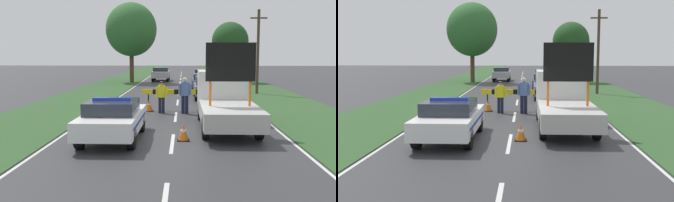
{
  "view_description": "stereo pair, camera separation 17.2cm",
  "coord_description": "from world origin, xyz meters",
  "views": [
    {
      "loc": [
        0.37,
        -13.87,
        2.97
      ],
      "look_at": [
        -0.25,
        1.47,
        1.1
      ],
      "focal_mm": 42.0,
      "sensor_mm": 36.0,
      "label": 1
    },
    {
      "loc": [
        0.55,
        -13.86,
        2.97
      ],
      "look_at": [
        -0.25,
        1.47,
        1.1
      ],
      "focal_mm": 42.0,
      "sensor_mm": 36.0,
      "label": 2
    }
  ],
  "objects": [
    {
      "name": "traffic_cone_centre_front",
      "position": [
        0.37,
        -0.67,
        0.29
      ],
      "size": [
        0.42,
        0.42,
        0.58
      ],
      "color": "black",
      "rests_on": "ground"
    },
    {
      "name": "utility_pole",
      "position": [
        5.72,
        15.01,
        3.16
      ],
      "size": [
        1.2,
        0.2,
        6.08
      ],
      "color": "#473828",
      "rests_on": "ground"
    },
    {
      "name": "queued_car_suv_grey",
      "position": [
        1.98,
        11.9,
        0.76
      ],
      "size": [
        1.85,
        4.22,
        1.48
      ],
      "rotation": [
        0.0,
        0.0,
        3.14
      ],
      "color": "slate",
      "rests_on": "ground"
    },
    {
      "name": "road_barrier",
      "position": [
        -0.12,
        6.31,
        0.92
      ],
      "size": [
        3.34,
        0.08,
        1.11
      ],
      "rotation": [
        0.0,
        0.0,
        0.05
      ],
      "color": "black",
      "rests_on": "ground"
    },
    {
      "name": "work_truck",
      "position": [
        2.06,
        2.24,
        1.08
      ],
      "size": [
        2.09,
        6.3,
        3.35
      ],
      "rotation": [
        0.0,
        0.0,
        3.19
      ],
      "color": "white",
      "rests_on": "ground"
    },
    {
      "name": "pedestrian_civilian",
      "position": [
        0.43,
        5.4,
        1.05
      ],
      "size": [
        0.64,
        0.41,
        1.8
      ],
      "rotation": [
        0.0,
        0.0,
        0.01
      ],
      "color": "#191E38",
      "rests_on": "ground"
    },
    {
      "name": "police_officer",
      "position": [
        -0.73,
        5.49,
        0.95
      ],
      "size": [
        0.57,
        0.36,
        1.59
      ],
      "rotation": [
        0.0,
        0.0,
        2.94
      ],
      "color": "#191E38",
      "rests_on": "ground"
    },
    {
      "name": "traffic_cone_behind_barrier",
      "position": [
        2.19,
        5.69,
        0.31
      ],
      "size": [
        0.45,
        0.45,
        0.62
      ],
      "color": "black",
      "rests_on": "ground"
    },
    {
      "name": "queued_car_hatch_blue",
      "position": [
        2.0,
        17.36,
        0.72
      ],
      "size": [
        1.93,
        4.03,
        1.36
      ],
      "rotation": [
        0.0,
        0.0,
        3.14
      ],
      "color": "navy",
      "rests_on": "ground"
    },
    {
      "name": "grass_verge_right",
      "position": [
        6.34,
        20.0,
        0.01
      ],
      "size": [
        4.44,
        120.0,
        0.03
      ],
      "color": "#2D5128",
      "rests_on": "ground"
    },
    {
      "name": "police_car",
      "position": [
        -2.06,
        -0.6,
        0.74
      ],
      "size": [
        1.88,
        4.56,
        1.47
      ],
      "rotation": [
        0.0,
        0.0,
        0.03
      ],
      "color": "white",
      "rests_on": "ground"
    },
    {
      "name": "roadside_tree_near_left",
      "position": [
        -4.96,
        26.15,
        5.33
      ],
      "size": [
        5.14,
        5.14,
        8.05
      ],
      "color": "#4C3823",
      "rests_on": "ground"
    },
    {
      "name": "lane_markings",
      "position": [
        0.0,
        16.29,
        0.0
      ],
      "size": [
        8.13,
        70.95,
        0.01
      ],
      "color": "silver",
      "rests_on": "ground"
    },
    {
      "name": "ground_plane",
      "position": [
        0.0,
        0.0,
        0.0
      ],
      "size": [
        160.0,
        160.0,
        0.0
      ],
      "primitive_type": "plane",
      "color": "#333335"
    },
    {
      "name": "traffic_cone_near_truck",
      "position": [
        -1.9,
        3.75,
        0.33
      ],
      "size": [
        0.49,
        0.49,
        0.67
      ],
      "color": "black",
      "rests_on": "ground"
    },
    {
      "name": "grass_verge_left",
      "position": [
        -6.34,
        20.0,
        0.01
      ],
      "size": [
        4.44,
        120.0,
        0.03
      ],
      "color": "#2D5128",
      "rests_on": "ground"
    },
    {
      "name": "roadside_tree_near_right",
      "position": [
        5.04,
        26.56,
        4.15
      ],
      "size": [
        3.7,
        3.7,
        6.12
      ],
      "color": "#4C3823",
      "rests_on": "ground"
    },
    {
      "name": "queued_car_wagon_maroon",
      "position": [
        2.23,
        23.19,
        0.79
      ],
      "size": [
        1.9,
        4.27,
        1.48
      ],
      "rotation": [
        0.0,
        0.0,
        3.14
      ],
      "color": "maroon",
      "rests_on": "ground"
    },
    {
      "name": "queued_car_sedan_silver",
      "position": [
        -2.11,
        28.5,
        0.78
      ],
      "size": [
        1.8,
        4.15,
        1.45
      ],
      "rotation": [
        0.0,
        0.0,
        3.14
      ],
      "color": "#B2B2B7",
      "rests_on": "ground"
    },
    {
      "name": "traffic_cone_near_police",
      "position": [
        -1.41,
        6.14,
        0.3
      ],
      "size": [
        0.44,
        0.44,
        0.6
      ],
      "color": "black",
      "rests_on": "ground"
    }
  ]
}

